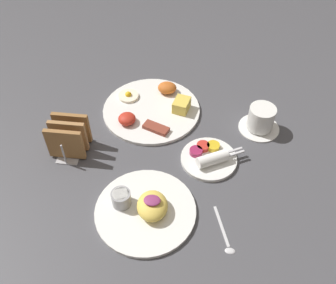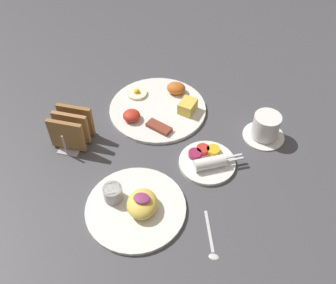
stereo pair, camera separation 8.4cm
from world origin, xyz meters
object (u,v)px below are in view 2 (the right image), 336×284
coffee_cup (266,127)px  toast_rack (72,129)px  plate_breakfast (159,107)px  plate_condiments (207,161)px  plate_foreground (134,205)px

coffee_cup → toast_rack: bearing=-164.7°
toast_rack → coffee_cup: size_ratio=0.97×
plate_breakfast → coffee_cup: bearing=-7.3°
coffee_cup → plate_condiments: bearing=-135.1°
plate_breakfast → plate_foreground: plate_foreground is taller
plate_condiments → plate_foreground: plate_foreground is taller
toast_rack → coffee_cup: (0.53, 0.14, -0.01)m
plate_condiments → toast_rack: size_ratio=1.48×
plate_breakfast → coffee_cup: coffee_cup is taller
plate_breakfast → toast_rack: toast_rack is taller
plate_breakfast → plate_condiments: (0.18, -0.18, 0.00)m
plate_foreground → coffee_cup: 0.44m
plate_breakfast → plate_condiments: size_ratio=1.74×
coffee_cup → plate_foreground: bearing=-132.1°
plate_condiments → coffee_cup: (0.14, 0.14, 0.02)m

